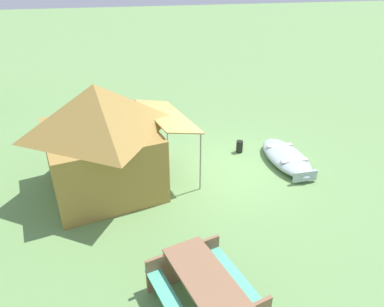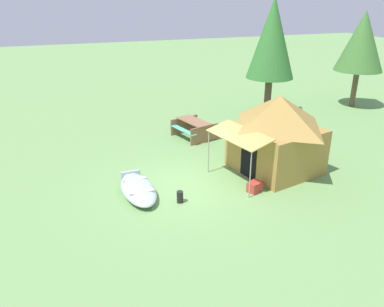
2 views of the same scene
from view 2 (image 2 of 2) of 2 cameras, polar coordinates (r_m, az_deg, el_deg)
name	(u,v)px [view 2 (image 2 of 2)]	position (r m, az deg, el deg)	size (l,w,h in m)	color
ground_plane	(188,187)	(12.93, -0.57, -4.87)	(80.00, 80.00, 0.00)	#6D9856
beached_rowboat	(138,189)	(12.49, -7.89, -5.15)	(2.38, 1.06, 0.37)	#A4B6B8
canvas_cabin_tent	(277,133)	(13.93, 12.34, 3.01)	(3.38, 4.06, 2.73)	#A37E3B
picnic_table	(194,127)	(17.08, 0.30, 3.91)	(2.05, 1.84, 0.77)	#8E6346
cooler_box	(255,187)	(12.73, 9.16, -4.81)	(0.47, 0.34, 0.33)	#B4372C
fuel_can	(180,197)	(11.94, -1.77, -6.37)	(0.20, 0.20, 0.37)	black
pine_tree_far_center	(272,39)	(19.89, 11.64, 16.12)	(2.33, 2.33, 5.80)	brown
pine_tree_side	(362,41)	(23.20, 23.59, 14.80)	(2.52, 2.52, 5.09)	brown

